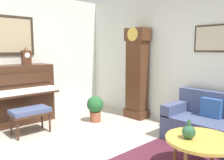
{
  "coord_description": "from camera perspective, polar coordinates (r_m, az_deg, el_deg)",
  "views": [
    {
      "loc": [
        2.65,
        -1.78,
        1.57
      ],
      "look_at": [
        -0.42,
        1.03,
        1.01
      ],
      "focal_mm": 37.21,
      "sensor_mm": 36.0,
      "label": 1
    }
  ],
  "objects": [
    {
      "name": "wall_back",
      "position": [
        4.94,
        15.43,
        5.52
      ],
      "size": [
        5.3,
        0.13,
        2.8
      ],
      "color": "silver",
      "rests_on": "ground_plane"
    },
    {
      "name": "mantel_clock",
      "position": [
        5.27,
        -20.33,
        5.43
      ],
      "size": [
        0.13,
        0.18,
        0.38
      ],
      "color": "#4C2B19",
      "rests_on": "piano"
    },
    {
      "name": "green_jug",
      "position": [
        3.12,
        18.32,
        -12.0
      ],
      "size": [
        0.17,
        0.17,
        0.24
      ],
      "color": "#234C33",
      "rests_on": "coffee_table"
    },
    {
      "name": "coffee_table",
      "position": [
        3.21,
        21.03,
        -13.78
      ],
      "size": [
        0.88,
        0.88,
        0.45
      ],
      "color": "gold",
      "rests_on": "ground_plane"
    },
    {
      "name": "piano_bench",
      "position": [
        4.56,
        -19.45,
        -7.53
      ],
      "size": [
        0.42,
        0.7,
        0.48
      ],
      "color": "#3D2316",
      "rests_on": "ground_plane"
    },
    {
      "name": "piano",
      "position": [
        5.27,
        -22.38,
        -3.23
      ],
      "size": [
        0.87,
        1.44,
        1.23
      ],
      "color": "#3D2316",
      "rests_on": "ground_plane"
    },
    {
      "name": "potted_plant",
      "position": [
        5.05,
        -4.16,
        -6.6
      ],
      "size": [
        0.36,
        0.36,
        0.56
      ],
      "color": "#935138",
      "rests_on": "ground_plane"
    },
    {
      "name": "grandfather_clock",
      "position": [
        5.26,
        6.11,
        1.07
      ],
      "size": [
        0.52,
        0.34,
        2.03
      ],
      "color": "#4C2B19",
      "rests_on": "ground_plane"
    },
    {
      "name": "wall_left",
      "position": [
        5.54,
        -23.81,
        5.41
      ],
      "size": [
        0.13,
        4.9,
        2.8
      ],
      "color": "silver",
      "rests_on": "ground_plane"
    }
  ]
}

